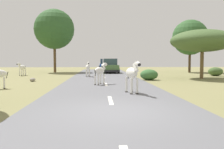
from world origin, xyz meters
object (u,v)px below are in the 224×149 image
at_px(car_1, 106,65).
at_px(tree_2, 190,37).
at_px(zebra_0, 132,73).
at_px(tree_3, 54,29).
at_px(bush_0, 216,72).
at_px(zebra_1, 22,68).
at_px(rock_1, 33,80).
at_px(bush_3, 149,75).
at_px(car_0, 110,66).
at_px(tree_5, 202,41).
at_px(zebra_2, 88,67).
at_px(zebra_3, 100,71).

height_order(car_1, tree_2, tree_2).
xyz_separation_m(zebra_0, tree_3, (-7.43, 20.25, 4.61)).
bearing_deg(zebra_0, tree_3, -81.77).
bearing_deg(bush_0, zebra_0, -129.91).
relative_size(zebra_1, tree_2, 0.21).
relative_size(tree_2, rock_1, 16.01).
height_order(bush_3, rock_1, bush_3).
relative_size(car_0, bush_3, 3.04).
distance_m(tree_3, tree_5, 18.75).
bearing_deg(bush_3, rock_1, -174.51).
height_order(zebra_0, rock_1, zebra_0).
relative_size(tree_2, tree_3, 0.83).
relative_size(tree_5, bush_0, 3.71).
distance_m(zebra_2, tree_3, 11.12).
bearing_deg(bush_0, bush_3, -150.23).
bearing_deg(zebra_0, zebra_1, -67.14).
xyz_separation_m(zebra_2, tree_2, (12.90, 7.75, 3.62)).
distance_m(car_1, tree_2, 12.86).
bearing_deg(zebra_1, tree_3, -91.16).
bearing_deg(car_0, zebra_2, 66.95).
height_order(zebra_1, bush_0, zebra_1).
relative_size(zebra_3, rock_1, 3.44).
relative_size(zebra_0, tree_5, 0.31).
distance_m(tree_3, bush_0, 20.12).
distance_m(car_1, rock_1, 18.97).
height_order(zebra_2, bush_3, zebra_2).
bearing_deg(rock_1, zebra_2, 47.52).
bearing_deg(tree_2, zebra_2, -149.01).
xyz_separation_m(zebra_2, rock_1, (-4.00, -4.37, -0.79)).
distance_m(zebra_3, tree_5, 10.43).
height_order(zebra_3, tree_3, tree_3).
xyz_separation_m(tree_3, bush_3, (9.92, -12.37, -5.19)).
bearing_deg(zebra_2, car_0, -117.77).
relative_size(car_0, bush_0, 2.98).
distance_m(tree_3, rock_1, 14.36).
relative_size(zebra_2, car_1, 0.36).
relative_size(tree_5, bush_3, 3.79).
xyz_separation_m(car_0, tree_2, (10.53, 1.27, 3.70)).
xyz_separation_m(car_1, tree_5, (8.00, -15.96, 2.44)).
height_order(tree_2, bush_3, tree_2).
distance_m(car_0, tree_2, 11.23).
distance_m(zebra_1, tree_3, 8.24).
bearing_deg(rock_1, tree_3, 93.27).
height_order(bush_0, bush_3, bush_0).
bearing_deg(bush_0, zebra_3, -145.25).
distance_m(zebra_3, bush_0, 14.46).
bearing_deg(zebra_2, bush_0, 176.81).
relative_size(zebra_1, car_0, 0.32).
bearing_deg(zebra_3, rock_1, -176.00).
relative_size(car_1, tree_5, 0.79).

